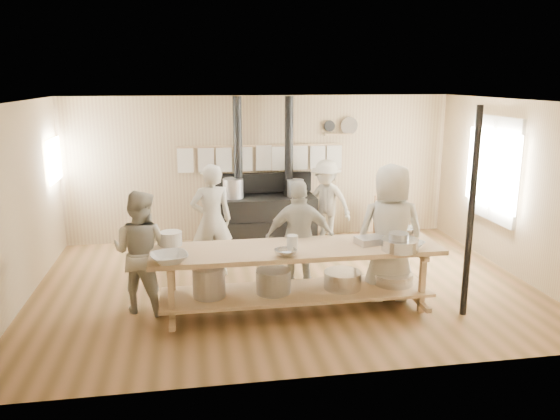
{
  "coord_description": "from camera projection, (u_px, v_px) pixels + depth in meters",
  "views": [
    {
      "loc": [
        -1.27,
        -7.27,
        2.9
      ],
      "look_at": [
        -0.03,
        0.2,
        1.06
      ],
      "focal_mm": 35.0,
      "sensor_mm": 36.0,
      "label": 1
    }
  ],
  "objects": [
    {
      "name": "bowl_steel_b",
      "position": [
        405.0,
        231.0,
        7.34
      ],
      "size": [
        0.41,
        0.41,
        0.1
      ],
      "primitive_type": "imported",
      "rotation": [
        0.0,
        0.0,
        3.57
      ],
      "color": "silver",
      "rests_on": "prep_table"
    },
    {
      "name": "window_right",
      "position": [
        494.0,
        169.0,
        8.62
      ],
      "size": [
        0.09,
        1.5,
        1.65
      ],
      "color": "beige",
      "rests_on": "ground"
    },
    {
      "name": "bowl_white_a",
      "position": [
        169.0,
        258.0,
        6.21
      ],
      "size": [
        0.51,
        0.51,
        0.1
      ],
      "primitive_type": "imported",
      "rotation": [
        0.0,
        0.0,
        0.22
      ],
      "color": "white",
      "rests_on": "prep_table"
    },
    {
      "name": "deep_bowl_enamel",
      "position": [
        171.0,
        239.0,
        6.84
      ],
      "size": [
        0.32,
        0.32,
        0.18
      ],
      "primitive_type": "cylinder",
      "rotation": [
        0.0,
        0.0,
        0.13
      ],
      "color": "white",
      "rests_on": "prep_table"
    },
    {
      "name": "bowl_steel_a",
      "position": [
        285.0,
        253.0,
        6.43
      ],
      "size": [
        0.37,
        0.37,
        0.08
      ],
      "primitive_type": "imported",
      "rotation": [
        0.0,
        0.0,
        0.66
      ],
      "color": "silver",
      "rests_on": "prep_table"
    },
    {
      "name": "support_post",
      "position": [
        471.0,
        214.0,
        6.57
      ],
      "size": [
        0.08,
        0.08,
        2.6
      ],
      "primitive_type": "cylinder",
      "color": "black",
      "rests_on": "ground"
    },
    {
      "name": "chair",
      "position": [
        387.0,
        229.0,
        9.86
      ],
      "size": [
        0.44,
        0.44,
        0.84
      ],
      "rotation": [
        0.0,
        0.0,
        0.14
      ],
      "color": "brown",
      "rests_on": "ground"
    },
    {
      "name": "cook_right",
      "position": [
        300.0,
        239.0,
        7.31
      ],
      "size": [
        0.97,
        0.5,
        1.59
      ],
      "primitive_type": "imported",
      "rotation": [
        0.0,
        0.0,
        3.02
      ],
      "color": "beige",
      "rests_on": "ground"
    },
    {
      "name": "prep_table",
      "position": [
        296.0,
        272.0,
        6.86
      ],
      "size": [
        3.6,
        0.9,
        0.85
      ],
      "color": "tan",
      "rests_on": "ground"
    },
    {
      "name": "roasting_pan",
      "position": [
        372.0,
        240.0,
        6.93
      ],
      "size": [
        0.43,
        0.33,
        0.09
      ],
      "primitive_type": "cube",
      "rotation": [
        0.0,
        0.0,
        0.2
      ],
      "color": "#B2B2B7",
      "rests_on": "prep_table"
    },
    {
      "name": "bucket_galv",
      "position": [
        398.0,
        242.0,
        6.63
      ],
      "size": [
        0.31,
        0.31,
        0.22
      ],
      "primitive_type": "cylinder",
      "rotation": [
        0.0,
        0.0,
        0.39
      ],
      "color": "gray",
      "rests_on": "prep_table"
    },
    {
      "name": "ground",
      "position": [
        284.0,
        285.0,
        7.85
      ],
      "size": [
        7.0,
        7.0,
        0.0
      ],
      "primitive_type": "plane",
      "color": "brown",
      "rests_on": "ground"
    },
    {
      "name": "towel_rail",
      "position": [
        262.0,
        155.0,
        9.79
      ],
      "size": [
        3.0,
        0.04,
        0.47
      ],
      "color": "tan",
      "rests_on": "ground"
    },
    {
      "name": "cook_center",
      "position": [
        390.0,
        233.0,
        7.16
      ],
      "size": [
        0.95,
        0.68,
        1.84
      ],
      "primitive_type": "imported",
      "rotation": [
        0.0,
        0.0,
        3.04
      ],
      "color": "beige",
      "rests_on": "ground"
    },
    {
      "name": "pitcher",
      "position": [
        292.0,
        244.0,
        6.56
      ],
      "size": [
        0.16,
        0.16,
        0.21
      ],
      "primitive_type": "cylinder",
      "rotation": [
        0.0,
        0.0,
        0.2
      ],
      "color": "white",
      "rests_on": "prep_table"
    },
    {
      "name": "room_shell",
      "position": [
        285.0,
        174.0,
        7.47
      ],
      "size": [
        7.0,
        7.0,
        7.0
      ],
      "color": "tan",
      "rests_on": "ground"
    },
    {
      "name": "mixing_bowl_large",
      "position": [
        400.0,
        245.0,
        6.65
      ],
      "size": [
        0.49,
        0.49,
        0.14
      ],
      "primitive_type": "cylinder",
      "rotation": [
        0.0,
        0.0,
        0.09
      ],
      "color": "silver",
      "rests_on": "prep_table"
    },
    {
      "name": "bowl_white_b",
      "position": [
        408.0,
        245.0,
        6.72
      ],
      "size": [
        0.52,
        0.52,
        0.09
      ],
      "primitive_type": "imported",
      "rotation": [
        0.0,
        0.0,
        2.21
      ],
      "color": "white",
      "rests_on": "prep_table"
    },
    {
      "name": "left_opening",
      "position": [
        54.0,
        160.0,
        8.84
      ],
      "size": [
        0.0,
        0.9,
        0.9
      ],
      "color": "white",
      "rests_on": "ground"
    },
    {
      "name": "back_wall_shelf",
      "position": [
        341.0,
        128.0,
        9.94
      ],
      "size": [
        0.63,
        0.14,
        0.32
      ],
      "color": "tan",
      "rests_on": "ground"
    },
    {
      "name": "cook_left",
      "position": [
        141.0,
        252.0,
        6.83
      ],
      "size": [
        0.93,
        0.84,
        1.56
      ],
      "primitive_type": "imported",
      "rotation": [
        0.0,
        0.0,
        2.74
      ],
      "color": "beige",
      "rests_on": "ground"
    },
    {
      "name": "cook_by_window",
      "position": [
        326.0,
        202.0,
        9.71
      ],
      "size": [
        1.1,
        1.05,
        1.5
      ],
      "primitive_type": "imported",
      "rotation": [
        0.0,
        0.0,
        -0.69
      ],
      "color": "beige",
      "rests_on": "ground"
    },
    {
      "name": "stove",
      "position": [
        264.0,
        215.0,
        9.76
      ],
      "size": [
        1.9,
        0.75,
        2.6
      ],
      "color": "black",
      "rests_on": "ground"
    },
    {
      "name": "cook_far_left",
      "position": [
        212.0,
        221.0,
        8.05
      ],
      "size": [
        0.68,
        0.5,
        1.7
      ],
      "primitive_type": "imported",
      "rotation": [
        0.0,
        0.0,
        3.3
      ],
      "color": "beige",
      "rests_on": "ground"
    }
  ]
}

